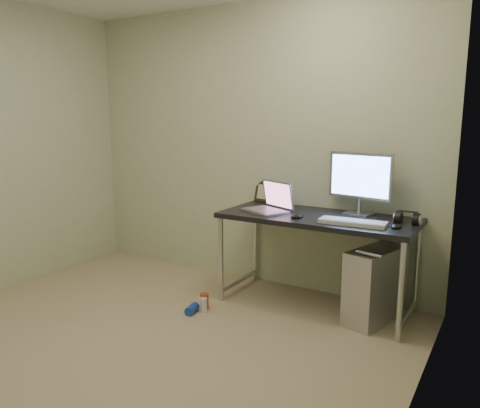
% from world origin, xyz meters
% --- Properties ---
extents(floor, '(3.50, 3.50, 0.00)m').
position_xyz_m(floor, '(0.00, 0.00, 0.00)').
color(floor, tan).
rests_on(floor, ground).
extents(wall_back, '(3.50, 0.02, 2.50)m').
position_xyz_m(wall_back, '(0.00, 1.75, 1.25)').
color(wall_back, beige).
rests_on(wall_back, ground).
extents(wall_right, '(0.02, 3.50, 2.50)m').
position_xyz_m(wall_right, '(1.75, 0.00, 1.25)').
color(wall_right, beige).
rests_on(wall_right, ground).
extents(desk, '(1.52, 0.66, 0.75)m').
position_xyz_m(desk, '(0.81, 1.42, 0.67)').
color(desk, black).
rests_on(desk, ground).
extents(tower_computer, '(0.37, 0.58, 0.59)m').
position_xyz_m(tower_computer, '(1.30, 1.39, 0.28)').
color(tower_computer, silver).
rests_on(tower_computer, ground).
extents(cable_a, '(0.01, 0.16, 0.69)m').
position_xyz_m(cable_a, '(1.25, 1.70, 0.40)').
color(cable_a, black).
rests_on(cable_a, ground).
extents(cable_b, '(0.02, 0.11, 0.71)m').
position_xyz_m(cable_b, '(1.34, 1.68, 0.38)').
color(cable_b, black).
rests_on(cable_b, ground).
extents(can_red, '(0.09, 0.09, 0.13)m').
position_xyz_m(can_red, '(0.08, 0.91, 0.06)').
color(can_red, '#B73E1D').
rests_on(can_red, ground).
extents(can_white, '(0.07, 0.07, 0.11)m').
position_xyz_m(can_white, '(0.10, 0.86, 0.06)').
color(can_white, silver).
rests_on(can_white, ground).
extents(can_blue, '(0.09, 0.14, 0.07)m').
position_xyz_m(can_blue, '(0.04, 0.79, 0.03)').
color(can_blue, '#1945AD').
rests_on(can_blue, ground).
extents(laptop, '(0.44, 0.41, 0.24)m').
position_xyz_m(laptop, '(0.42, 1.37, 0.81)').
color(laptop, '#A8A8AF').
rests_on(laptop, desk).
extents(monitor, '(0.52, 0.18, 0.49)m').
position_xyz_m(monitor, '(1.08, 1.62, 1.04)').
color(monitor, '#A8A8AF').
rests_on(monitor, desk).
extents(keyboard, '(0.48, 0.18, 0.03)m').
position_xyz_m(keyboard, '(1.14, 1.26, 0.76)').
color(keyboard, silver).
rests_on(keyboard, desk).
extents(mouse_right, '(0.07, 0.11, 0.03)m').
position_xyz_m(mouse_right, '(1.44, 1.30, 0.77)').
color(mouse_right, black).
rests_on(mouse_right, desk).
extents(mouse_left, '(0.11, 0.13, 0.04)m').
position_xyz_m(mouse_left, '(0.71, 1.25, 0.77)').
color(mouse_left, black).
rests_on(mouse_left, desk).
extents(headphones, '(0.18, 0.11, 0.12)m').
position_xyz_m(headphones, '(1.47, 1.49, 0.78)').
color(headphones, black).
rests_on(headphones, desk).
extents(picture_frame, '(0.24, 0.11, 0.19)m').
position_xyz_m(picture_frame, '(0.19, 1.72, 0.84)').
color(picture_frame, black).
rests_on(picture_frame, desk).
extents(webcam, '(0.04, 0.04, 0.11)m').
position_xyz_m(webcam, '(0.47, 1.66, 0.83)').
color(webcam, silver).
rests_on(webcam, desk).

